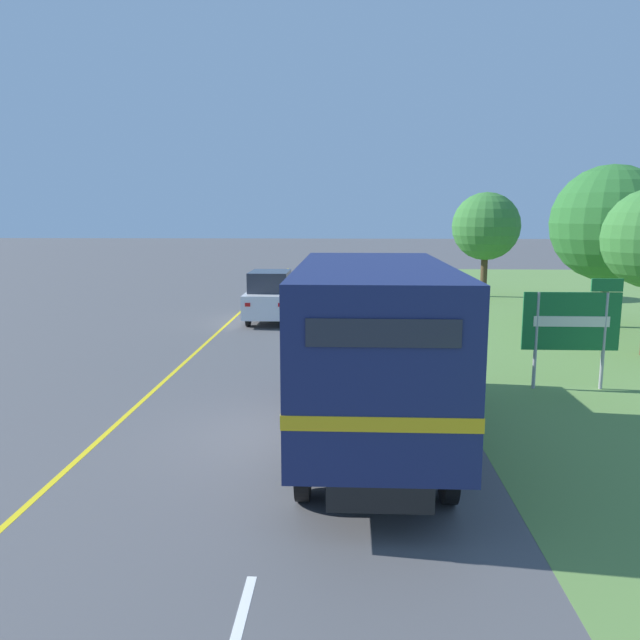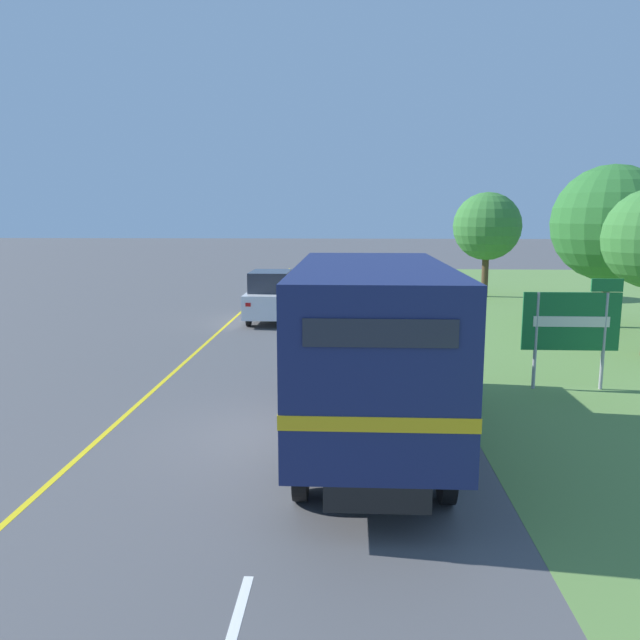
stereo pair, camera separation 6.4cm
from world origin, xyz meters
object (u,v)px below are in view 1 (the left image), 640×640
Objects in this scene: horse_trailer_truck at (371,342)px; roadside_tree_mid at (610,223)px; highway_sign at (573,322)px; roadside_tree_far at (486,227)px; lead_car_white at (270,296)px.

roadside_tree_mid is (9.50, 12.89, 2.03)m from horse_trailer_truck.
highway_sign is (5.14, 3.92, -0.26)m from horse_trailer_truck.
horse_trailer_truck is 1.38× the size of roadside_tree_mid.
highway_sign is 18.08m from roadside_tree_far.
lead_car_white is at bearing 104.95° from horse_trailer_truck.
roadside_tree_mid is at bearing 53.59° from horse_trailer_truck.
horse_trailer_truck is at bearing -75.05° from lead_car_white.
horse_trailer_truck is 14.03m from lead_car_white.
highway_sign is at bearing 37.30° from horse_trailer_truck.
roadside_tree_mid is at bearing 64.07° from highway_sign.
roadside_tree_mid is 9.34m from roadside_tree_far.
horse_trailer_truck is 1.56× the size of roadside_tree_far.
roadside_tree_far is (10.37, 8.29, 2.67)m from lead_car_white.
roadside_tree_far is at bearing 38.61° from lead_car_white.
highway_sign is at bearing -47.66° from lead_car_white.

